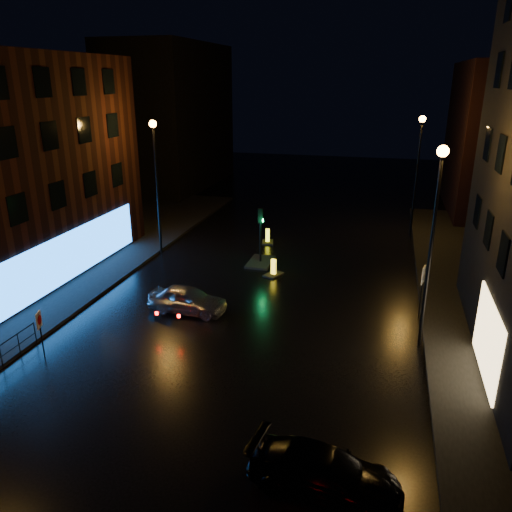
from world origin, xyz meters
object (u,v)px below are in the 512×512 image
(dark_sedan, at_px, (325,473))
(road_sign_right, at_px, (423,279))
(road_sign_left, at_px, (40,324))
(bollard_near, at_px, (273,272))
(silver_hatchback, at_px, (188,299))
(traffic_signal, at_px, (260,255))
(bollard_far, at_px, (268,240))

(dark_sedan, xyz_separation_m, road_sign_right, (2.95, 11.90, 1.26))
(road_sign_left, relative_size, road_sign_right, 0.80)
(bollard_near, xyz_separation_m, road_sign_right, (7.86, -3.23, 1.66))
(road_sign_left, distance_m, road_sign_right, 16.80)
(bollard_near, bearing_deg, silver_hatchback, -94.89)
(traffic_signal, distance_m, road_sign_right, 10.48)
(road_sign_right, bearing_deg, road_sign_left, 40.70)
(traffic_signal, relative_size, bollard_near, 2.60)
(dark_sedan, bearing_deg, road_sign_left, 79.00)
(silver_hatchback, distance_m, dark_sedan, 12.29)
(road_sign_left, bearing_deg, dark_sedan, -37.80)
(traffic_signal, xyz_separation_m, road_sign_left, (-5.75, -12.88, 1.00))
(dark_sedan, relative_size, road_sign_right, 1.70)
(bollard_far, bearing_deg, bollard_near, -85.36)
(bollard_near, bearing_deg, bollard_far, 129.35)
(silver_hatchback, bearing_deg, traffic_signal, -10.10)
(bollard_far, bearing_deg, traffic_signal, -94.81)
(dark_sedan, relative_size, bollard_near, 3.20)
(dark_sedan, height_order, bollard_near, dark_sedan)
(traffic_signal, bearing_deg, road_sign_right, -28.92)
(traffic_signal, bearing_deg, road_sign_left, -114.04)
(dark_sedan, distance_m, road_sign_right, 12.32)
(bollard_near, height_order, road_sign_right, road_sign_right)
(bollard_near, bearing_deg, traffic_signal, 147.02)
(traffic_signal, bearing_deg, bollard_far, 97.39)
(silver_hatchback, bearing_deg, road_sign_left, 146.02)
(traffic_signal, xyz_separation_m, bollard_near, (1.23, -1.79, -0.29))
(traffic_signal, bearing_deg, bollard_near, -55.49)
(road_sign_left, xyz_separation_m, road_sign_right, (14.84, 7.85, 0.37))
(silver_hatchback, bearing_deg, bollard_far, -3.15)
(traffic_signal, bearing_deg, silver_hatchback, -102.87)
(bollard_far, bearing_deg, dark_sedan, -84.51)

